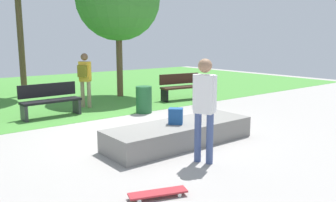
{
  "coord_description": "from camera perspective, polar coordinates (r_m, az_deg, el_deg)",
  "views": [
    {
      "loc": [
        -4.28,
        -6.67,
        2.1
      ],
      "look_at": [
        0.13,
        -1.08,
        0.83
      ],
      "focal_mm": 36.98,
      "sensor_mm": 36.0,
      "label": 1
    }
  ],
  "objects": [
    {
      "name": "ground_plane",
      "position": [
        8.2,
        -5.42,
        -4.77
      ],
      "size": [
        28.0,
        28.0,
        0.0
      ],
      "primitive_type": "plane",
      "color": "#9E9993"
    },
    {
      "name": "skater_performing_trick",
      "position": [
        5.84,
        6.02,
        -0.22
      ],
      "size": [
        0.31,
        0.4,
        1.79
      ],
      "color": "#3F5184",
      "rests_on": "ground_plane"
    },
    {
      "name": "park_bench_near_path",
      "position": [
        12.2,
        2.25,
        2.47
      ],
      "size": [
        1.65,
        0.68,
        0.91
      ],
      "color": "#331E14",
      "rests_on": "ground_plane"
    },
    {
      "name": "concrete_ledge",
      "position": [
        7.07,
        2.0,
        -5.36
      ],
      "size": [
        3.18,
        1.03,
        0.43
      ],
      "primitive_type": "cube",
      "color": "gray",
      "rests_on": "ground_plane"
    },
    {
      "name": "grass_lawn",
      "position": [
        15.19,
        -21.53,
        1.46
      ],
      "size": [
        26.6,
        12.5,
        0.01
      ],
      "primitive_type": "cube",
      "color": "#478C38",
      "rests_on": "ground_plane"
    },
    {
      "name": "backpack_on_ledge",
      "position": [
        6.92,
        1.27,
        -2.5
      ],
      "size": [
        0.34,
        0.34,
        0.32
      ],
      "primitive_type": "cube",
      "rotation": [
        0.0,
        0.0,
        2.36
      ],
      "color": "#1E4C8C",
      "rests_on": "concrete_ledge"
    },
    {
      "name": "park_bench_far_left",
      "position": [
        9.99,
        -18.85,
        0.23
      ],
      "size": [
        1.61,
        0.52,
        0.91
      ],
      "color": "black",
      "rests_on": "ground_plane"
    },
    {
      "name": "pedestrian_with_backpack",
      "position": [
        10.99,
        -13.57,
        4.13
      ],
      "size": [
        0.45,
        0.44,
        1.69
      ],
      "color": "tan",
      "rests_on": "ground_plane"
    },
    {
      "name": "trash_bin",
      "position": [
        10.02,
        -4.0,
        0.23
      ],
      "size": [
        0.46,
        0.46,
        0.77
      ],
      "primitive_type": "cylinder",
      "color": "#1E592D",
      "rests_on": "ground_plane"
    },
    {
      "name": "skateboard_by_ledge",
      "position": [
        4.81,
        -1.67,
        -14.91
      ],
      "size": [
        0.82,
        0.46,
        0.08
      ],
      "color": "#A5262D",
      "rests_on": "ground_plane"
    }
  ]
}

